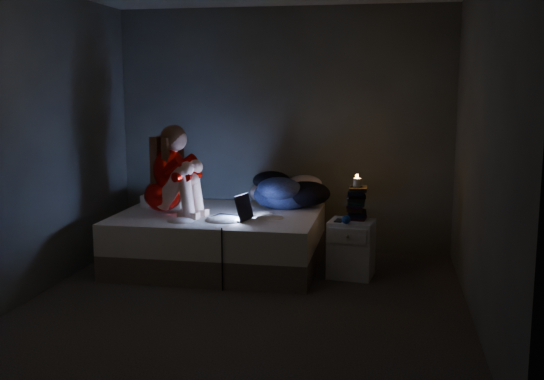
% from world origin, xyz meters
% --- Properties ---
extents(floor, '(3.60, 3.80, 0.02)m').
position_xyz_m(floor, '(0.00, 0.00, -0.01)').
color(floor, black).
rests_on(floor, ground).
extents(wall_back, '(3.60, 0.02, 2.60)m').
position_xyz_m(wall_back, '(0.00, 1.91, 1.30)').
color(wall_back, '#5D6259').
rests_on(wall_back, ground).
extents(wall_front, '(3.60, 0.02, 2.60)m').
position_xyz_m(wall_front, '(0.00, -1.91, 1.30)').
color(wall_front, '#5D6259').
rests_on(wall_front, ground).
extents(wall_left, '(0.02, 3.80, 2.60)m').
position_xyz_m(wall_left, '(-1.81, 0.00, 1.30)').
color(wall_left, '#5D6259').
rests_on(wall_left, ground).
extents(wall_right, '(0.02, 3.80, 2.60)m').
position_xyz_m(wall_right, '(1.81, 0.00, 1.30)').
color(wall_right, '#5D6259').
rests_on(wall_right, ground).
extents(bed, '(1.95, 1.46, 0.54)m').
position_xyz_m(bed, '(-0.50, 1.10, 0.27)').
color(bed, beige).
rests_on(bed, ground).
extents(pillow, '(0.43, 0.30, 0.12)m').
position_xyz_m(pillow, '(-1.16, 1.38, 0.60)').
color(pillow, silver).
rests_on(pillow, bed).
extents(woman, '(0.61, 0.47, 0.88)m').
position_xyz_m(woman, '(-1.02, 0.96, 0.98)').
color(woman, '#9A0001').
rests_on(woman, bed).
extents(laptop, '(0.42, 0.35, 0.26)m').
position_xyz_m(laptop, '(-0.32, 0.84, 0.67)').
color(laptop, black).
rests_on(laptop, bed).
extents(clothes_pile, '(0.80, 0.73, 0.39)m').
position_xyz_m(clothes_pile, '(0.07, 1.52, 0.73)').
color(clothes_pile, '#1B1A47').
rests_on(clothes_pile, bed).
extents(nightstand, '(0.45, 0.41, 0.54)m').
position_xyz_m(nightstand, '(0.81, 0.98, 0.27)').
color(nightstand, beige).
rests_on(nightstand, ground).
extents(book_stack, '(0.19, 0.25, 0.29)m').
position_xyz_m(book_stack, '(0.85, 1.05, 0.68)').
color(book_stack, black).
rests_on(book_stack, nightstand).
extents(candle, '(0.07, 0.07, 0.08)m').
position_xyz_m(candle, '(0.85, 1.05, 0.87)').
color(candle, beige).
rests_on(candle, book_stack).
extents(phone, '(0.07, 0.14, 0.01)m').
position_xyz_m(phone, '(0.70, 0.93, 0.54)').
color(phone, black).
rests_on(phone, nightstand).
extents(blue_orb, '(0.08, 0.08, 0.08)m').
position_xyz_m(blue_orb, '(0.79, 0.82, 0.58)').
color(blue_orb, navy).
rests_on(blue_orb, nightstand).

